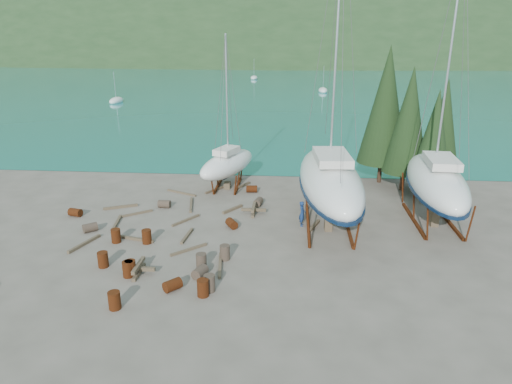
# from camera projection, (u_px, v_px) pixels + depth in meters

# --- Properties ---
(ground) EXTENTS (600.00, 600.00, 0.00)m
(ground) POSITION_uv_depth(u_px,v_px,m) (234.00, 248.00, 27.54)
(ground) COLOR #575045
(ground) RESTS_ON ground
(bay_water) EXTENTS (700.00, 700.00, 0.00)m
(bay_water) POSITION_uv_depth(u_px,v_px,m) (289.00, 53.00, 324.32)
(bay_water) COLOR #187879
(bay_water) RESTS_ON ground
(far_hill) EXTENTS (800.00, 360.00, 110.00)m
(far_hill) POSITION_uv_depth(u_px,v_px,m) (289.00, 53.00, 329.03)
(far_hill) COLOR #1F371B
(far_hill) RESTS_ON ground
(far_house_left) EXTENTS (6.60, 5.60, 5.60)m
(far_house_left) POSITION_uv_depth(u_px,v_px,m) (156.00, 56.00, 210.08)
(far_house_left) COLOR beige
(far_house_left) RESTS_ON ground
(far_house_center) EXTENTS (6.60, 5.60, 5.60)m
(far_house_center) POSITION_uv_depth(u_px,v_px,m) (242.00, 56.00, 207.09)
(far_house_center) COLOR beige
(far_house_center) RESTS_ON ground
(far_house_right) EXTENTS (6.60, 5.60, 5.60)m
(far_house_right) POSITION_uv_depth(u_px,v_px,m) (354.00, 57.00, 203.35)
(far_house_right) COLOR beige
(far_house_right) RESTS_ON ground
(cypress_near_right) EXTENTS (3.60, 3.60, 10.00)m
(cypress_near_right) POSITION_uv_depth(u_px,v_px,m) (409.00, 121.00, 36.02)
(cypress_near_right) COLOR black
(cypress_near_right) RESTS_ON ground
(cypress_mid_right) EXTENTS (3.06, 3.06, 8.50)m
(cypress_mid_right) POSITION_uv_depth(u_px,v_px,m) (434.00, 137.00, 34.31)
(cypress_mid_right) COLOR black
(cypress_mid_right) RESTS_ON ground
(cypress_back_left) EXTENTS (4.14, 4.14, 11.50)m
(cypress_back_left) POSITION_uv_depth(u_px,v_px,m) (386.00, 106.00, 37.73)
(cypress_back_left) COLOR black
(cypress_back_left) RESTS_ON ground
(cypress_far_right) EXTENTS (3.24, 3.24, 9.00)m
(cypress_far_right) POSITION_uv_depth(u_px,v_px,m) (443.00, 126.00, 36.93)
(cypress_far_right) COLOR black
(cypress_far_right) RESTS_ON ground
(moored_boat_left) EXTENTS (2.00, 5.00, 6.05)m
(moored_boat_left) POSITION_uv_depth(u_px,v_px,m) (116.00, 101.00, 86.19)
(moored_boat_left) COLOR white
(moored_boat_left) RESTS_ON ground
(moored_boat_mid) EXTENTS (2.00, 5.00, 6.05)m
(moored_boat_mid) POSITION_uv_depth(u_px,v_px,m) (323.00, 90.00, 102.04)
(moored_boat_mid) COLOR white
(moored_boat_mid) RESTS_ON ground
(moored_boat_far) EXTENTS (2.00, 5.00, 6.05)m
(moored_boat_far) POSITION_uv_depth(u_px,v_px,m) (254.00, 78.00, 131.65)
(moored_boat_far) COLOR white
(moored_boat_far) RESTS_ON ground
(large_sailboat_near) EXTENTS (4.67, 13.07, 20.20)m
(large_sailboat_near) POSITION_uv_depth(u_px,v_px,m) (330.00, 180.00, 29.71)
(large_sailboat_near) COLOR white
(large_sailboat_near) RESTS_ON ground
(large_sailboat_far) EXTENTS (4.09, 11.56, 17.97)m
(large_sailboat_far) POSITION_uv_depth(u_px,v_px,m) (436.00, 181.00, 30.47)
(large_sailboat_far) COLOR white
(large_sailboat_far) RESTS_ON ground
(small_sailboat_shore) EXTENTS (5.11, 8.06, 12.33)m
(small_sailboat_shore) POSITION_uv_depth(u_px,v_px,m) (227.00, 164.00, 38.02)
(small_sailboat_shore) COLOR white
(small_sailboat_shore) RESTS_ON ground
(worker) EXTENTS (0.43, 0.64, 1.73)m
(worker) POSITION_uv_depth(u_px,v_px,m) (302.00, 214.00, 30.56)
(worker) COLOR navy
(worker) RESTS_ON ground
(drum_0) EXTENTS (0.58, 0.58, 0.88)m
(drum_0) POSITION_uv_depth(u_px,v_px,m) (130.00, 268.00, 24.29)
(drum_0) COLOR #622710
(drum_0) RESTS_ON ground
(drum_1) EXTENTS (0.85, 1.03, 0.58)m
(drum_1) POSITION_uv_depth(u_px,v_px,m) (200.00, 272.00, 24.19)
(drum_1) COLOR #2D2823
(drum_1) RESTS_ON ground
(drum_2) EXTENTS (1.00, 0.78, 0.58)m
(drum_2) POSITION_uv_depth(u_px,v_px,m) (75.00, 212.00, 32.30)
(drum_2) COLOR #622710
(drum_2) RESTS_ON ground
(drum_3) EXTENTS (0.58, 0.58, 0.88)m
(drum_3) POSITION_uv_depth(u_px,v_px,m) (114.00, 300.00, 21.34)
(drum_3) COLOR #622710
(drum_3) RESTS_ON ground
(drum_4) EXTENTS (0.91, 0.63, 0.58)m
(drum_4) POSITION_uv_depth(u_px,v_px,m) (252.00, 189.00, 37.22)
(drum_4) COLOR #622710
(drum_4) RESTS_ON ground
(drum_5) EXTENTS (0.58, 0.58, 0.88)m
(drum_5) POSITION_uv_depth(u_px,v_px,m) (209.00, 283.00, 22.82)
(drum_5) COLOR #2D2823
(drum_5) RESTS_ON ground
(drum_6) EXTENTS (0.95, 1.05, 0.58)m
(drum_6) POSITION_uv_depth(u_px,v_px,m) (232.00, 224.00, 30.40)
(drum_6) COLOR #622710
(drum_6) RESTS_ON ground
(drum_7) EXTENTS (0.58, 0.58, 0.88)m
(drum_7) POSITION_uv_depth(u_px,v_px,m) (203.00, 288.00, 22.39)
(drum_7) COLOR #622710
(drum_7) RESTS_ON ground
(drum_8) EXTENTS (0.58, 0.58, 0.88)m
(drum_8) POSITION_uv_depth(u_px,v_px,m) (116.00, 236.00, 28.20)
(drum_8) COLOR #622710
(drum_8) RESTS_ON ground
(drum_9) EXTENTS (0.90, 0.61, 0.58)m
(drum_9) POSITION_uv_depth(u_px,v_px,m) (164.00, 204.00, 33.92)
(drum_9) COLOR #2D2823
(drum_9) RESTS_ON ground
(drum_10) EXTENTS (0.58, 0.58, 0.88)m
(drum_10) POSITION_uv_depth(u_px,v_px,m) (128.00, 269.00, 24.19)
(drum_10) COLOR #622710
(drum_10) RESTS_ON ground
(drum_11) EXTENTS (0.75, 0.98, 0.58)m
(drum_11) POSITION_uv_depth(u_px,v_px,m) (258.00, 202.00, 34.31)
(drum_11) COLOR #2D2823
(drum_11) RESTS_ON ground
(drum_12) EXTENTS (1.03, 1.04, 0.58)m
(drum_12) POSITION_uv_depth(u_px,v_px,m) (173.00, 285.00, 22.94)
(drum_12) COLOR #622710
(drum_12) RESTS_ON ground
(drum_13) EXTENTS (0.58, 0.58, 0.88)m
(drum_13) POSITION_uv_depth(u_px,v_px,m) (103.00, 260.00, 25.22)
(drum_13) COLOR #622710
(drum_13) RESTS_ON ground
(drum_14) EXTENTS (0.58, 0.58, 0.88)m
(drum_14) POSITION_uv_depth(u_px,v_px,m) (147.00, 237.00, 28.09)
(drum_14) COLOR #622710
(drum_14) RESTS_ON ground
(drum_15) EXTENTS (1.05, 1.00, 0.58)m
(drum_15) POSITION_uv_depth(u_px,v_px,m) (90.00, 227.00, 29.78)
(drum_15) COLOR #2D2823
(drum_15) RESTS_ON ground
(drum_16) EXTENTS (0.58, 0.58, 0.88)m
(drum_16) POSITION_uv_depth(u_px,v_px,m) (201.00, 261.00, 25.03)
(drum_16) COLOR #2D2823
(drum_16) RESTS_ON ground
(drum_17) EXTENTS (0.58, 0.58, 0.88)m
(drum_17) POSITION_uv_depth(u_px,v_px,m) (225.00, 252.00, 26.04)
(drum_17) COLOR #2D2823
(drum_17) RESTS_ON ground
(timber_0) EXTENTS (2.66, 1.39, 0.14)m
(timber_0) POSITION_uv_depth(u_px,v_px,m) (182.00, 193.00, 37.00)
(timber_0) COLOR brown
(timber_0) RESTS_ON ground
(timber_1) EXTENTS (0.84, 1.81, 0.19)m
(timber_1) POSITION_uv_depth(u_px,v_px,m) (314.00, 225.00, 30.58)
(timber_1) COLOR brown
(timber_1) RESTS_ON ground
(timber_2) EXTENTS (2.34, 1.22, 0.19)m
(timber_2) POSITION_uv_depth(u_px,v_px,m) (121.00, 207.00, 33.90)
(timber_2) COLOR brown
(timber_2) RESTS_ON ground
(timber_3) EXTENTS (1.92, 1.80, 0.15)m
(timber_3) POSITION_uv_depth(u_px,v_px,m) (189.00, 249.00, 27.22)
(timber_3) COLOR brown
(timber_3) RESTS_ON ground
(timber_4) EXTENTS (0.37, 2.21, 0.17)m
(timber_4) POSITION_uv_depth(u_px,v_px,m) (187.00, 236.00, 29.03)
(timber_4) COLOR brown
(timber_4) RESTS_ON ground
(timber_5) EXTENTS (0.54, 2.81, 0.16)m
(timber_5) POSITION_uv_depth(u_px,v_px,m) (220.00, 265.00, 25.35)
(timber_5) COLOR brown
(timber_5) RESTS_ON ground
(timber_6) EXTENTS (1.15, 1.81, 0.19)m
(timber_6) POSITION_uv_depth(u_px,v_px,m) (243.00, 186.00, 38.64)
(timber_6) COLOR brown
(timber_6) RESTS_ON ground
(timber_8) EXTENTS (1.31, 1.75, 0.19)m
(timber_8) POSITION_uv_depth(u_px,v_px,m) (233.00, 209.00, 33.46)
(timber_8) COLOR brown
(timber_8) RESTS_ON ground
(timber_9) EXTENTS (1.57, 2.08, 0.15)m
(timber_9) POSITION_uv_depth(u_px,v_px,m) (216.00, 189.00, 37.77)
(timber_9) COLOR brown
(timber_9) RESTS_ON ground
(timber_10) EXTENTS (0.71, 2.97, 0.16)m
(timber_10) POSITION_uv_depth(u_px,v_px,m) (191.00, 205.00, 34.36)
(timber_10) COLOR brown
(timber_10) RESTS_ON ground
(timber_11) EXTENTS (1.54, 2.14, 0.15)m
(timber_11) POSITION_uv_depth(u_px,v_px,m) (186.00, 220.00, 31.50)
(timber_11) COLOR brown
(timber_11) RESTS_ON ground
(timber_12) EXTENTS (2.50, 0.82, 0.17)m
(timber_12) POSITION_uv_depth(u_px,v_px,m) (136.00, 239.00, 28.60)
(timber_12) COLOR brown
(timber_12) RESTS_ON ground
(timber_14) EXTENTS (1.04, 2.58, 0.18)m
(timber_14) POSITION_uv_depth(u_px,v_px,m) (84.00, 244.00, 27.94)
(timber_14) COLOR brown
(timber_14) RESTS_ON ground
(timber_15) EXTENTS (2.08, 1.61, 0.15)m
(timber_15) POSITION_uv_depth(u_px,v_px,m) (136.00, 214.00, 32.67)
(timber_15) COLOR brown
(timber_15) RESTS_ON ground
(timber_17) EXTENTS (0.57, 2.76, 0.16)m
(timber_17) POSITION_uv_depth(u_px,v_px,m) (117.00, 223.00, 30.98)
(timber_17) COLOR brown
(timber_17) RESTS_ON ground
(timber_pile_fore) EXTENTS (1.80, 1.80, 0.60)m
(timber_pile_fore) POSITION_uv_depth(u_px,v_px,m) (139.00, 269.00, 24.51)
(timber_pile_fore) COLOR brown
(timber_pile_fore) RESTS_ON ground
(timber_pile_aft) EXTENTS (1.80, 1.80, 0.60)m
(timber_pile_aft) POSITION_uv_depth(u_px,v_px,m) (254.00, 210.00, 32.78)
(timber_pile_aft) COLOR brown
(timber_pile_aft) RESTS_ON ground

